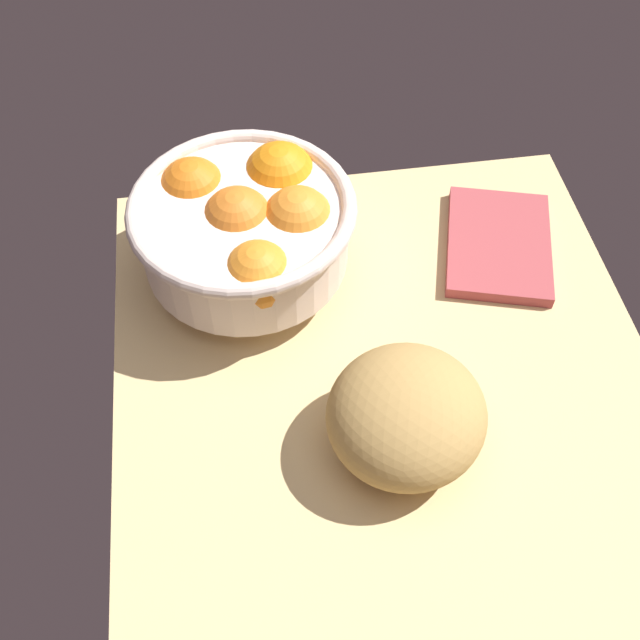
# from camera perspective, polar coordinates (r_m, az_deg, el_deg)

# --- Properties ---
(ground_plane) EXTENTS (0.74, 0.53, 0.03)m
(ground_plane) POSITION_cam_1_polar(r_m,az_deg,el_deg) (0.71, 6.34, -10.39)
(ground_plane) COLOR #D9BB7F
(fruit_bowl) EXTENTS (0.23, 0.23, 0.12)m
(fruit_bowl) POSITION_cam_1_polar(r_m,az_deg,el_deg) (0.77, -5.52, 7.19)
(fruit_bowl) COLOR silver
(fruit_bowl) RESTS_ON ground
(bread_loaf) EXTENTS (0.20, 0.20, 0.09)m
(bread_loaf) POSITION_cam_1_polar(r_m,az_deg,el_deg) (0.67, 6.68, -7.19)
(bread_loaf) COLOR tan
(bread_loaf) RESTS_ON ground
(napkin_folded) EXTENTS (0.18, 0.15, 0.01)m
(napkin_folded) POSITION_cam_1_polar(r_m,az_deg,el_deg) (0.86, 13.44, 5.64)
(napkin_folded) COLOR #AA454A
(napkin_folded) RESTS_ON ground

